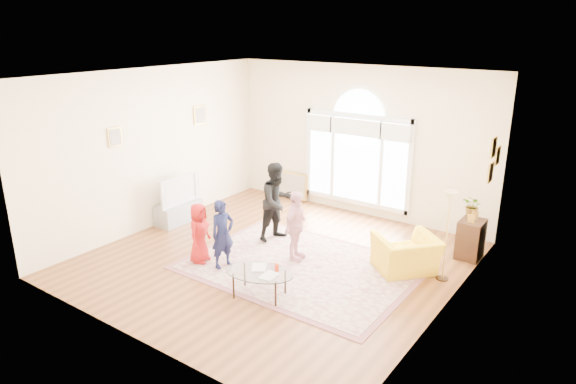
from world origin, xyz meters
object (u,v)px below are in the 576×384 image
Objects in this scene: area_rug at (301,267)px; armchair at (406,254)px; television at (177,189)px; coffee_table at (259,273)px; tv_console at (179,212)px.

armchair reaches higher than area_rug.
armchair is at bearing 7.16° from television.
coffee_table is 1.25× the size of armchair.
tv_console is at bearing 180.00° from television.
coffee_table is at bearing 4.66° from armchair.
television is at bearing 175.04° from area_rug.
television reaches higher than area_rug.
armchair is (1.48, 2.08, -0.08)m from coffee_table.
area_rug is at bearing -4.95° from tv_console.
armchair is (4.81, 0.60, -0.40)m from television.
television is 1.07× the size of armchair.
tv_console is (-3.30, 0.29, 0.20)m from area_rug.
coffee_table is (3.34, -1.47, 0.19)m from tv_console.
television is at bearing -0.00° from tv_console.
armchair is (4.82, 0.60, 0.11)m from tv_console.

